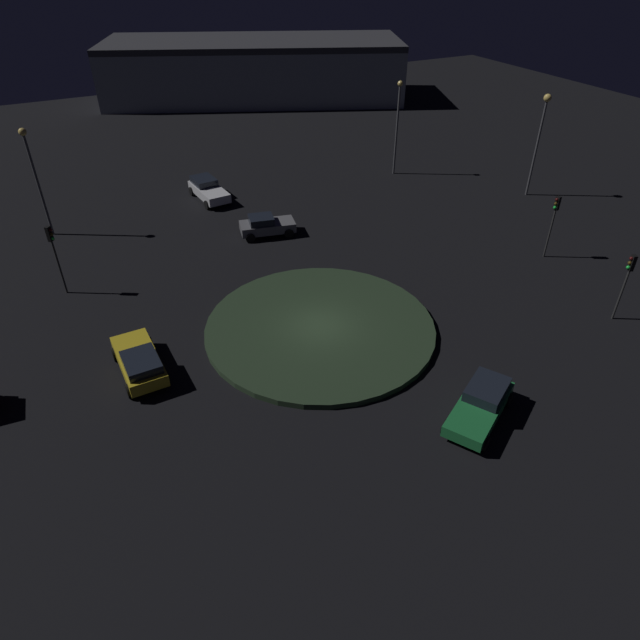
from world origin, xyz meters
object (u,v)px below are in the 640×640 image
at_px(car_yellow, 139,361).
at_px(streetlamp_east, 541,127).
at_px(traffic_light_northwest, 54,247).
at_px(traffic_light_southeast_near, 628,275).
at_px(car_grey, 266,225).
at_px(car_green, 481,404).
at_px(streetlamp_northwest, 33,168).
at_px(car_white, 208,189).
at_px(streetlamp_northeast, 398,119).
at_px(traffic_light_east, 554,215).
at_px(store_building, 254,70).

distance_m(car_yellow, streetlamp_east, 35.01).
relative_size(traffic_light_northwest, streetlamp_east, 0.55).
bearing_deg(traffic_light_southeast_near, car_grey, -31.02).
bearing_deg(car_green, streetlamp_northwest, -91.91).
xyz_separation_m(car_yellow, streetlamp_northwest, (-2.35, 18.60, 4.17)).
bearing_deg(car_green, traffic_light_northwest, -82.07).
distance_m(car_white, streetlamp_northwest, 12.84).
bearing_deg(streetlamp_east, car_white, 155.02).
distance_m(traffic_light_southeast_near, streetlamp_northeast, 25.10).
relative_size(car_yellow, traffic_light_southeast_near, 1.09).
height_order(car_yellow, traffic_light_southeast_near, traffic_light_southeast_near).
bearing_deg(car_white, streetlamp_northeast, 78.14).
bearing_deg(traffic_light_northwest, traffic_light_east, 22.55).
bearing_deg(streetlamp_northeast, store_building, 92.12).
xyz_separation_m(traffic_light_east, traffic_light_northwest, (-29.33, 9.76, 0.07)).
relative_size(traffic_light_southeast_near, streetlamp_northwest, 0.54).
distance_m(car_green, traffic_light_east, 17.17).
height_order(traffic_light_east, streetlamp_northeast, streetlamp_northeast).
bearing_deg(streetlamp_northwest, traffic_light_east, -32.49).
distance_m(car_green, streetlamp_northwest, 32.70).
relative_size(traffic_light_east, traffic_light_northwest, 0.98).
bearing_deg(traffic_light_southeast_near, streetlamp_northwest, -20.34).
relative_size(car_white, streetlamp_northwest, 0.62).
distance_m(streetlamp_northeast, streetlamp_east, 11.65).
height_order(streetlamp_east, streetlamp_northwest, streetlamp_east).
distance_m(car_grey, traffic_light_east, 19.41).
relative_size(traffic_light_southeast_near, streetlamp_northeast, 0.51).
xyz_separation_m(car_grey, traffic_light_northwest, (-13.85, -1.72, 2.36)).
distance_m(traffic_light_southeast_near, store_building, 55.85).
bearing_deg(car_yellow, store_building, -29.17).
distance_m(traffic_light_southeast_near, streetlamp_east, 18.24).
xyz_separation_m(traffic_light_southeast_near, streetlamp_northwest, (-27.32, 25.86, 2.05)).
relative_size(traffic_light_northwest, store_building, 0.11).
relative_size(car_white, traffic_light_southeast_near, 1.15).
bearing_deg(store_building, traffic_light_east, 114.97).
bearing_deg(car_green, streetlamp_east, -168.28).
xyz_separation_m(car_grey, traffic_light_east, (15.48, -11.48, 2.29)).
xyz_separation_m(streetlamp_northeast, store_building, (-1.14, 30.86, -1.36)).
relative_size(streetlamp_northeast, store_building, 0.21).
distance_m(traffic_light_southeast_near, streetlamp_northwest, 37.68).
xyz_separation_m(traffic_light_east, store_building, (-1.66, 48.63, 0.41)).
height_order(traffic_light_southeast_near, streetlamp_east, streetlamp_east).
bearing_deg(traffic_light_southeast_near, store_building, -67.21).
bearing_deg(traffic_light_southeast_near, car_yellow, 6.88).
xyz_separation_m(car_white, streetlamp_northeast, (16.66, -1.98, 4.03)).
bearing_deg(streetlamp_northwest, streetlamp_east, -15.57).
relative_size(car_yellow, streetlamp_northeast, 0.56).
relative_size(car_green, streetlamp_northeast, 0.60).
height_order(car_yellow, streetlamp_northwest, streetlamp_northwest).
height_order(traffic_light_east, streetlamp_northwest, streetlamp_northwest).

